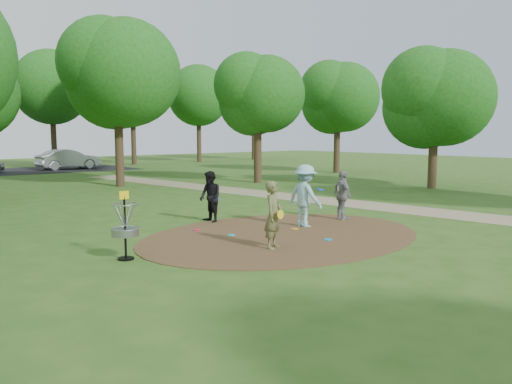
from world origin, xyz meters
TOP-DOWN VIEW (x-y plane):
  - ground at (0.00, 0.00)m, footprint 100.00×100.00m
  - dirt_clearing at (0.00, 0.00)m, footprint 8.40×8.40m
  - footpath at (6.50, 2.00)m, footprint 7.55×39.89m
  - parking_lot at (2.00, 30.00)m, footprint 14.00×8.00m
  - player_observer_with_disc at (-1.25, -0.99)m, footprint 0.72×0.64m
  - player_throwing_with_disc at (1.38, 0.56)m, footprint 1.12×1.24m
  - player_walking_with_disc at (-0.39, 3.00)m, footprint 0.70×0.83m
  - player_waiting_with_disc at (3.18, 0.65)m, footprint 0.68×1.02m
  - disc_ground_cyan at (-1.17, 0.85)m, footprint 0.22×0.22m
  - disc_ground_blue at (0.46, -1.22)m, footprint 0.22×0.22m
  - disc_ground_red at (-1.49, 2.07)m, footprint 0.22×0.22m
  - car_right at (4.35, 29.76)m, footprint 4.86×2.06m
  - disc_ground_orange at (0.82, 0.41)m, footprint 0.22×0.22m
  - disc_golf_basket at (-4.50, 0.30)m, footprint 0.63×0.63m
  - tree_ring at (1.36, 9.98)m, footprint 36.55×45.42m

SIDE VIEW (x-z plane):
  - ground at x=0.00m, z-range 0.00..0.00m
  - parking_lot at x=2.00m, z-range 0.00..0.01m
  - footpath at x=6.50m, z-range 0.00..0.01m
  - dirt_clearing at x=0.00m, z-range 0.00..0.02m
  - disc_ground_cyan at x=-1.17m, z-range 0.02..0.04m
  - disc_ground_blue at x=0.46m, z-range 0.02..0.04m
  - disc_ground_red at x=-1.49m, z-range 0.02..0.04m
  - disc_ground_orange at x=0.82m, z-range 0.02..0.04m
  - car_right at x=4.35m, z-range 0.00..1.56m
  - player_waiting_with_disc at x=3.18m, z-range 0.00..1.61m
  - player_walking_with_disc at x=-0.39m, z-range 0.00..1.62m
  - player_observer_with_disc at x=-1.25m, z-range 0.00..1.66m
  - disc_golf_basket at x=-4.50m, z-range 0.10..1.64m
  - player_throwing_with_disc at x=1.38m, z-range 0.00..1.88m
  - tree_ring at x=1.36m, z-range 0.65..9.87m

